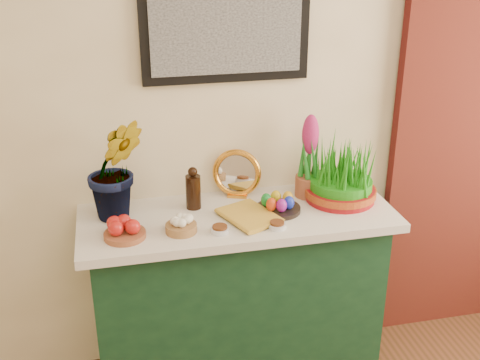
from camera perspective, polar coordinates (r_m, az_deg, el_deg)
name	(u,v)px	position (r m, az deg, el deg)	size (l,w,h in m)	color
sideboard	(238,300)	(2.92, -0.22, -11.31)	(1.30, 0.45, 0.85)	#163D20
tablecloth	(238,217)	(2.69, -0.24, -3.50)	(1.40, 0.55, 0.04)	silver
hyacinth_green	(115,153)	(2.58, -11.81, 2.54)	(0.30, 0.25, 0.60)	#217B22
apple_bowl	(124,230)	(2.51, -10.90, -4.64)	(0.19, 0.19, 0.09)	brown
garlic_basket	(181,225)	(2.52, -5.61, -4.30)	(0.16, 0.16, 0.07)	olive
vinegar_cruet	(193,190)	(2.70, -4.46, -0.96)	(0.07, 0.07, 0.20)	black
mirror	(237,174)	(2.80, -0.31, 0.59)	(0.23, 0.13, 0.23)	orange
book	(230,221)	(2.57, -0.91, -3.93)	(0.18, 0.26, 0.04)	gold
spice_dish_left	(220,229)	(2.51, -1.92, -4.70)	(0.08, 0.08, 0.03)	silver
spice_dish_right	(277,225)	(2.55, 3.53, -4.29)	(0.08, 0.08, 0.03)	silver
egg_plate	(278,205)	(2.69, 3.66, -2.38)	(0.23, 0.23, 0.08)	black
hyacinth_pink	(309,160)	(2.79, 6.58, 1.87)	(0.12, 0.12, 0.40)	#9A5033
wheatgrass_sabzeh	(341,176)	(2.80, 9.58, 0.41)	(0.33, 0.33, 0.27)	maroon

